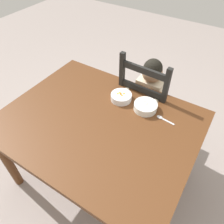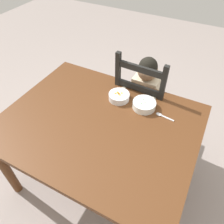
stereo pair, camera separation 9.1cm
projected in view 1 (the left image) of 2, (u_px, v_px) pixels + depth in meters
The scene contains 7 objects.
ground_plane at pixel (102, 175), 2.05m from camera, with size 8.00×8.00×0.00m, color gray.
dining_table at pixel (99, 129), 1.59m from camera, with size 1.36×1.07×0.74m.
dining_chair at pixel (146, 107), 2.01m from camera, with size 0.44×0.44×1.04m.
child_figure at pixel (148, 94), 1.90m from camera, with size 0.32×0.31×0.97m.
bowl_of_peas at pixel (145, 106), 1.59m from camera, with size 0.17×0.17×0.06m.
bowl_of_carrots at pixel (121, 97), 1.67m from camera, with size 0.16×0.16×0.05m.
spoon at pixel (162, 118), 1.54m from camera, with size 0.14×0.04×0.01m.
Camera 1 is at (0.64, -0.83, 1.86)m, focal length 34.82 mm.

